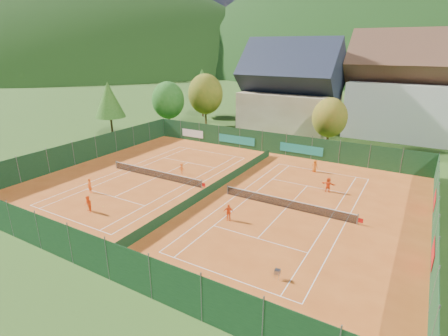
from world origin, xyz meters
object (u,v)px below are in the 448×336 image
player_left_near (90,186)px  hotel_block_a (416,93)px  ball_hopper (277,272)px  player_right_near (228,212)px  player_right_far_a (315,166)px  chalet (290,94)px  player_right_far_b (328,185)px  player_left_mid (88,204)px  player_left_far (182,168)px

player_left_near → hotel_block_a: bearing=62.6°
player_left_near → ball_hopper: bearing=-4.2°
hotel_block_a → player_right_near: hotel_block_a is taller
ball_hopper → player_right_far_a: (-3.94, 21.64, 0.19)m
chalet → hotel_block_a: bearing=17.5°
hotel_block_a → player_right_far_b: bearing=-100.7°
player_left_near → player_left_mid: player_left_mid is taller
player_left_far → ball_hopper: bearing=133.5°
ball_hopper → player_right_far_a: bearing=100.3°
player_left_far → player_right_far_a: 16.09m
player_left_far → chalet: bearing=-106.7°
chalet → player_right_far_b: chalet is taller
player_left_near → player_left_far: size_ratio=1.23×
player_left_mid → player_left_far: player_left_mid is taller
player_left_mid → player_right_far_b: (17.79, 15.87, 0.01)m
player_left_near → player_left_far: (4.75, 9.53, -0.14)m
chalet → player_right_far_b: bearing=-61.0°
hotel_block_a → ball_hopper: bearing=-95.8°
hotel_block_a → player_right_far_b: (-5.66, -30.10, -6.59)m
hotel_block_a → player_left_far: 40.62m
player_left_mid → player_right_far_b: player_right_far_b is taller
player_right_near → chalet: bearing=76.5°
player_left_far → player_right_near: player_right_near is taller
player_right_near → player_left_far: bearing=119.3°
player_left_mid → player_right_far_a: 25.87m
player_left_near → player_right_near: player_right_near is taller
player_left_far → player_right_far_b: size_ratio=0.79×
player_left_near → player_left_far: 10.65m
chalet → player_left_mid: size_ratio=10.30×
ball_hopper → player_left_mid: size_ratio=0.51×
chalet → ball_hopper: chalet is taller
ball_hopper → player_left_mid: bearing=178.7°
chalet → player_left_far: 28.12m
player_right_far_a → player_right_near: bearing=91.6°
player_left_mid → player_right_far_a: bearing=78.0°
player_left_near → player_right_far_b: 24.88m
chalet → hotel_block_a: 19.94m
player_left_mid → player_left_far: (1.16, 12.69, -0.16)m
player_left_far → player_right_near: bearing=135.0°
ball_hopper → player_right_far_b: 16.32m
player_left_far → player_right_far_a: (13.64, 8.53, 0.12)m
chalet → player_right_far_a: chalet is taller
hotel_block_a → ball_hopper: size_ratio=27.00×
player_right_far_a → hotel_block_a: bearing=-97.5°
ball_hopper → player_right_far_a: size_ratio=0.53×
hotel_block_a → ball_hopper: (-4.72, -46.39, -6.83)m
ball_hopper → player_right_far_b: (-0.94, 16.29, 0.24)m
player_right_far_b → player_left_mid: bearing=43.6°
ball_hopper → player_left_far: 21.93m
hotel_block_a → player_left_near: hotel_block_a is taller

